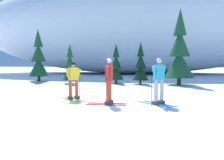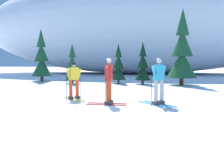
{
  "view_description": "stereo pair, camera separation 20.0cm",
  "coord_description": "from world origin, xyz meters",
  "px_view_note": "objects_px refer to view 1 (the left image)",
  "views": [
    {
      "loc": [
        1.62,
        -9.52,
        1.72
      ],
      "look_at": [
        0.21,
        0.31,
        0.95
      ],
      "focal_mm": 38.72,
      "sensor_mm": 36.0,
      "label": 1
    },
    {
      "loc": [
        1.82,
        -9.49,
        1.72
      ],
      "look_at": [
        0.21,
        0.31,
        0.95
      ],
      "focal_mm": 38.72,
      "sensor_mm": 36.0,
      "label": 2
    }
  ],
  "objects_px": {
    "pine_tree_far_left": "(39,59)",
    "pine_tree_far_right": "(180,53)",
    "skier_red_jacket": "(109,80)",
    "pine_tree_center": "(116,67)",
    "skier_yellow_jacket": "(73,80)",
    "pine_tree_center_left": "(70,67)",
    "pine_tree_center_right": "(140,67)",
    "skier_cyan_jacket": "(159,80)"
  },
  "relations": [
    {
      "from": "pine_tree_far_left",
      "to": "pine_tree_far_right",
      "type": "xyz_separation_m",
      "value": [
        11.53,
        -1.6,
        0.42
      ]
    },
    {
      "from": "skier_red_jacket",
      "to": "pine_tree_center",
      "type": "xyz_separation_m",
      "value": [
        -0.86,
        9.13,
        0.31
      ]
    },
    {
      "from": "skier_yellow_jacket",
      "to": "pine_tree_far_left",
      "type": "xyz_separation_m",
      "value": [
        -5.93,
        9.21,
        1.0
      ]
    },
    {
      "from": "skier_yellow_jacket",
      "to": "skier_red_jacket",
      "type": "height_order",
      "value": "skier_red_jacket"
    },
    {
      "from": "pine_tree_center_left",
      "to": "pine_tree_center_right",
      "type": "distance_m",
      "value": 5.39
    },
    {
      "from": "skier_yellow_jacket",
      "to": "pine_tree_center_right",
      "type": "height_order",
      "value": "pine_tree_center_right"
    },
    {
      "from": "pine_tree_center",
      "to": "pine_tree_center_right",
      "type": "xyz_separation_m",
      "value": [
        1.89,
        -0.4,
        0.03
      ]
    },
    {
      "from": "skier_red_jacket",
      "to": "pine_tree_center_left",
      "type": "relative_size",
      "value": 0.6
    },
    {
      "from": "skier_yellow_jacket",
      "to": "pine_tree_far_left",
      "type": "height_order",
      "value": "pine_tree_far_left"
    },
    {
      "from": "skier_red_jacket",
      "to": "pine_tree_far_right",
      "type": "distance_m",
      "value": 9.52
    },
    {
      "from": "pine_tree_far_left",
      "to": "pine_tree_center_right",
      "type": "relative_size",
      "value": 1.42
    },
    {
      "from": "pine_tree_far_left",
      "to": "pine_tree_center_right",
      "type": "bearing_deg",
      "value": -9.61
    },
    {
      "from": "pine_tree_far_right",
      "to": "pine_tree_center_right",
      "type": "bearing_deg",
      "value": 177.58
    },
    {
      "from": "skier_cyan_jacket",
      "to": "pine_tree_center_right",
      "type": "bearing_deg",
      "value": 96.26
    },
    {
      "from": "pine_tree_far_left",
      "to": "pine_tree_center",
      "type": "relative_size",
      "value": 1.45
    },
    {
      "from": "pine_tree_center_left",
      "to": "pine_tree_center_right",
      "type": "relative_size",
      "value": 0.97
    },
    {
      "from": "pine_tree_far_left",
      "to": "pine_tree_center_right",
      "type": "xyz_separation_m",
      "value": [
        8.73,
        -1.48,
        -0.55
      ]
    },
    {
      "from": "skier_red_jacket",
      "to": "pine_tree_center_right",
      "type": "distance_m",
      "value": 8.81
    },
    {
      "from": "skier_cyan_jacket",
      "to": "pine_tree_far_right",
      "type": "xyz_separation_m",
      "value": [
        1.87,
        8.39,
        1.33
      ]
    },
    {
      "from": "skier_cyan_jacket",
      "to": "skier_red_jacket",
      "type": "distance_m",
      "value": 1.97
    },
    {
      "from": "pine_tree_center",
      "to": "pine_tree_far_left",
      "type": "bearing_deg",
      "value": 171.01
    },
    {
      "from": "skier_red_jacket",
      "to": "skier_yellow_jacket",
      "type": "bearing_deg",
      "value": 150.34
    },
    {
      "from": "pine_tree_center_left",
      "to": "pine_tree_center",
      "type": "relative_size",
      "value": 1.0
    },
    {
      "from": "skier_cyan_jacket",
      "to": "pine_tree_far_right",
      "type": "relative_size",
      "value": 0.34
    },
    {
      "from": "skier_yellow_jacket",
      "to": "pine_tree_far_left",
      "type": "bearing_deg",
      "value": 122.8
    },
    {
      "from": "pine_tree_far_left",
      "to": "pine_tree_center_right",
      "type": "distance_m",
      "value": 8.87
    },
    {
      "from": "skier_cyan_jacket",
      "to": "pine_tree_far_right",
      "type": "bearing_deg",
      "value": 77.46
    },
    {
      "from": "skier_red_jacket",
      "to": "pine_tree_far_left",
      "type": "relative_size",
      "value": 0.41
    },
    {
      "from": "skier_cyan_jacket",
      "to": "pine_tree_center",
      "type": "distance_m",
      "value": 9.35
    },
    {
      "from": "pine_tree_center_left",
      "to": "skier_yellow_jacket",
      "type": "bearing_deg",
      "value": -70.93
    },
    {
      "from": "pine_tree_far_right",
      "to": "skier_cyan_jacket",
      "type": "bearing_deg",
      "value": -102.54
    },
    {
      "from": "skier_cyan_jacket",
      "to": "skier_yellow_jacket",
      "type": "xyz_separation_m",
      "value": [
        -3.73,
        0.78,
        -0.09
      ]
    },
    {
      "from": "skier_yellow_jacket",
      "to": "pine_tree_center_left",
      "type": "xyz_separation_m",
      "value": [
        -2.59,
        7.48,
        0.41
      ]
    },
    {
      "from": "pine_tree_far_right",
      "to": "pine_tree_far_left",
      "type": "bearing_deg",
      "value": 172.12
    },
    {
      "from": "skier_yellow_jacket",
      "to": "pine_tree_center_right",
      "type": "distance_m",
      "value": 8.23
    },
    {
      "from": "skier_cyan_jacket",
      "to": "skier_yellow_jacket",
      "type": "relative_size",
      "value": 1.09
    },
    {
      "from": "skier_cyan_jacket",
      "to": "skier_yellow_jacket",
      "type": "bearing_deg",
      "value": 168.15
    },
    {
      "from": "skier_red_jacket",
      "to": "pine_tree_center_right",
      "type": "height_order",
      "value": "pine_tree_center_right"
    },
    {
      "from": "pine_tree_center_left",
      "to": "pine_tree_far_right",
      "type": "height_order",
      "value": "pine_tree_far_right"
    },
    {
      "from": "pine_tree_center_right",
      "to": "pine_tree_far_right",
      "type": "relative_size",
      "value": 0.58
    },
    {
      "from": "pine_tree_center_right",
      "to": "skier_red_jacket",
      "type": "bearing_deg",
      "value": -96.68
    },
    {
      "from": "pine_tree_center_right",
      "to": "pine_tree_center",
      "type": "bearing_deg",
      "value": 168.16
    }
  ]
}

